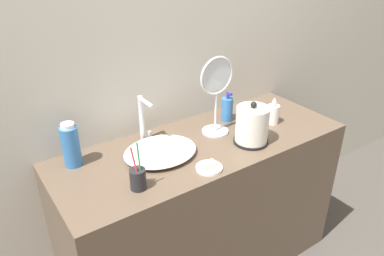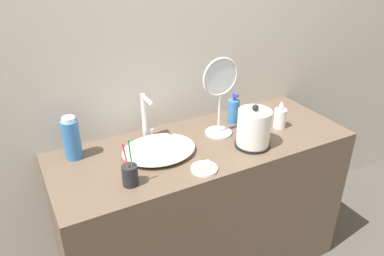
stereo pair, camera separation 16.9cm
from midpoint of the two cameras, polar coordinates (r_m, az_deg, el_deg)
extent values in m
cube|color=beige|center=(1.82, -6.28, 15.27)|extent=(6.00, 0.04, 2.60)
cube|color=brown|center=(2.00, -0.84, -12.34)|extent=(1.43, 0.54, 0.80)
ellipsoid|color=white|center=(1.68, -7.73, -3.59)|extent=(0.34, 0.28, 0.04)
cylinder|color=silver|center=(1.77, -10.45, 1.33)|extent=(0.02, 0.02, 0.23)
cylinder|color=silver|center=(1.68, -9.91, 3.82)|extent=(0.02, 0.12, 0.02)
cylinder|color=silver|center=(1.83, -9.21, -1.04)|extent=(0.02, 0.02, 0.04)
cylinder|color=black|center=(1.78, 6.26, -2.07)|extent=(0.17, 0.17, 0.01)
cylinder|color=white|center=(1.74, 6.40, 0.32)|extent=(0.15, 0.15, 0.18)
sphere|color=black|center=(1.70, 6.59, 3.47)|extent=(0.03, 0.03, 0.03)
cylinder|color=#232328|center=(1.48, -11.53, -7.74)|extent=(0.06, 0.06, 0.09)
cylinder|color=#E5333F|center=(1.43, -12.04, -5.74)|extent=(0.02, 0.03, 0.15)
cylinder|color=green|center=(1.43, -11.43, -5.20)|extent=(0.02, 0.02, 0.18)
cylinder|color=#3370B7|center=(1.96, 2.94, 2.80)|extent=(0.06, 0.06, 0.13)
cylinder|color=#333399|center=(1.93, 3.00, 4.81)|extent=(0.02, 0.02, 0.02)
cube|color=#333399|center=(1.92, 3.20, 5.20)|extent=(0.01, 0.03, 0.01)
cylinder|color=#3370B7|center=(1.67, -20.76, -2.73)|extent=(0.07, 0.07, 0.18)
cylinder|color=white|center=(1.63, -21.33, 0.28)|extent=(0.06, 0.06, 0.02)
cylinder|color=white|center=(1.96, 9.86, 2.01)|extent=(0.06, 0.06, 0.10)
cylinder|color=white|center=(1.94, 10.00, 3.61)|extent=(0.02, 0.02, 0.02)
cone|color=white|center=(1.93, 10.05, 4.20)|extent=(0.02, 0.02, 0.02)
cylinder|color=white|center=(1.58, -0.45, -6.19)|extent=(0.11, 0.11, 0.01)
cube|color=#EFE5C6|center=(1.57, -0.46, -5.71)|extent=(0.06, 0.04, 0.02)
cylinder|color=silver|center=(1.86, 0.96, -0.56)|extent=(0.13, 0.13, 0.01)
cylinder|color=silver|center=(1.82, 0.98, 2.33)|extent=(0.01, 0.01, 0.20)
torus|color=silver|center=(1.74, 1.03, 7.89)|extent=(0.19, 0.01, 0.19)
cylinder|color=silver|center=(1.74, 1.03, 7.89)|extent=(0.16, 0.00, 0.16)
camera|label=1|loc=(0.08, -92.86, -1.50)|focal=35.00mm
camera|label=2|loc=(0.08, 87.14, 1.50)|focal=35.00mm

